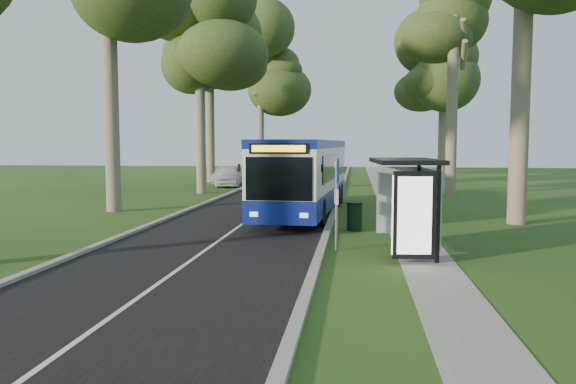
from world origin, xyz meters
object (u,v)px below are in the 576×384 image
at_px(bus, 305,176).
at_px(car_silver, 227,176).
at_px(litter_bin, 355,216).
at_px(bus_stop_sign, 337,193).
at_px(bus_shelter, 412,188).
at_px(car_white, 229,176).

relative_size(bus, car_silver, 3.07).
bearing_deg(litter_bin, bus_stop_sign, -97.60).
bearing_deg(bus_shelter, car_white, 109.08).
distance_m(bus, car_silver, 18.29).
bearing_deg(bus, litter_bin, -61.48).
distance_m(bus_stop_sign, litter_bin, 4.25).
distance_m(bus, bus_shelter, 10.34).
bearing_deg(car_white, litter_bin, -71.45).
bearing_deg(bus_shelter, bus, 107.56).
distance_m(bus_shelter, car_silver, 28.62).
distance_m(bus, litter_bin, 5.51).
height_order(bus_stop_sign, litter_bin, bus_stop_sign).
bearing_deg(car_silver, bus_stop_sign, -69.13).
height_order(litter_bin, car_silver, car_silver).
bearing_deg(litter_bin, car_silver, 114.83).
distance_m(litter_bin, car_silver, 23.64).
xyz_separation_m(bus, bus_stop_sign, (1.76, -8.89, -0.01)).
bearing_deg(car_white, bus_stop_sign, -76.25).
xyz_separation_m(bus_stop_sign, car_silver, (-9.39, 25.48, -1.06)).
xyz_separation_m(bus_shelter, car_silver, (-11.54, 26.16, -1.29)).
bearing_deg(bus, bus_shelter, -64.53).
distance_m(car_white, car_silver, 1.05).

